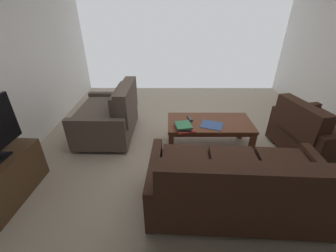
% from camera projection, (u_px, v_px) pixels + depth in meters
% --- Properties ---
extents(ground_plane, '(4.98, 5.82, 0.01)m').
position_uv_depth(ground_plane, '(192.00, 153.00, 3.28)').
color(ground_plane, tan).
extents(sofa_main, '(1.84, 0.99, 0.85)m').
position_uv_depth(sofa_main, '(238.00, 186.00, 2.18)').
color(sofa_main, black).
rests_on(sofa_main, ground).
extents(loveseat_near, '(0.90, 1.17, 0.89)m').
position_uv_depth(loveseat_near, '(110.00, 116.00, 3.55)').
color(loveseat_near, black).
rests_on(loveseat_near, ground).
extents(coffee_table, '(1.24, 0.62, 0.45)m').
position_uv_depth(coffee_table, '(209.00, 126.00, 3.22)').
color(coffee_table, brown).
rests_on(coffee_table, ground).
extents(tv_stand, '(0.47, 0.95, 0.52)m').
position_uv_depth(tv_stand, '(3.00, 180.00, 2.39)').
color(tv_stand, '#4C331E').
rests_on(tv_stand, ground).
extents(armchair_side, '(1.02, 1.14, 0.83)m').
position_uv_depth(armchair_side, '(312.00, 133.00, 3.10)').
color(armchair_side, black).
rests_on(armchair_side, ground).
extents(book_stack, '(0.30, 0.32, 0.07)m').
position_uv_depth(book_stack, '(184.00, 127.00, 3.00)').
color(book_stack, '#C63833').
rests_on(book_stack, coffee_table).
extents(tv_remote, '(0.08, 0.17, 0.02)m').
position_uv_depth(tv_remote, '(190.00, 119.00, 3.26)').
color(tv_remote, black).
rests_on(tv_remote, coffee_table).
extents(loose_magazine, '(0.37, 0.34, 0.01)m').
position_uv_depth(loose_magazine, '(212.00, 125.00, 3.09)').
color(loose_magazine, '#385693').
rests_on(loose_magazine, coffee_table).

